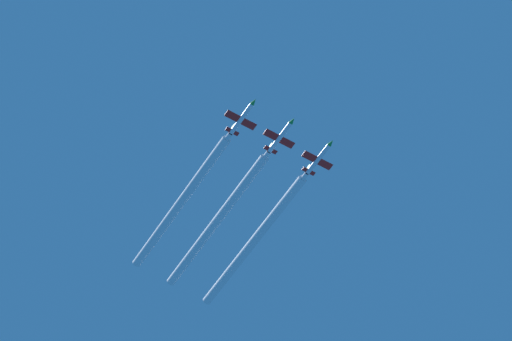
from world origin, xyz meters
TOP-DOWN VIEW (x-y plane):
  - jet_far_left at (-11.12, 0.24)m, footprint 8.12×11.82m
  - jet_inner_left at (0.01, 0.41)m, footprint 8.12×11.82m
  - jet_center at (10.78, 0.27)m, footprint 8.12×11.82m
  - smoke_trail_far_left at (-11.12, -29.72)m, footprint 2.32×49.11m
  - smoke_trail_inner_left at (0.01, -29.47)m, footprint 2.32×48.95m
  - smoke_trail_center at (10.78, -29.03)m, footprint 2.32×47.79m

SIDE VIEW (x-z plane):
  - smoke_trail_far_left at x=-11.12m, z-range 248.76..251.08m
  - jet_far_left at x=-11.12m, z-range 248.53..251.37m
  - smoke_trail_center at x=10.78m, z-range 249.20..251.51m
  - jet_center at x=10.78m, z-range 248.96..251.80m
  - smoke_trail_inner_left at x=0.01m, z-range 249.42..251.73m
  - jet_inner_left at x=0.01m, z-range 249.18..252.02m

